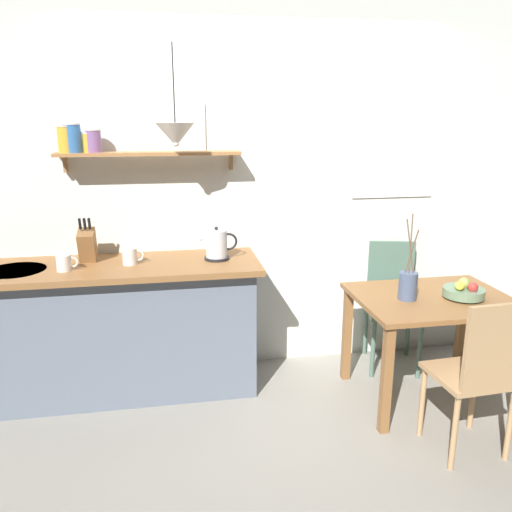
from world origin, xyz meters
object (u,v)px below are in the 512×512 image
(dining_table, at_px, (432,312))
(dining_chair_far, at_px, (392,298))
(coffee_mug_spare, at_px, (130,256))
(dining_chair_near, at_px, (479,370))
(coffee_mug_by_sink, at_px, (64,263))
(electric_kettle, at_px, (217,245))
(knife_block, at_px, (87,244))
(twig_vase, at_px, (408,285))
(fruit_bowl, at_px, (464,291))
(pendant_lamp, at_px, (175,135))

(dining_table, xyz_separation_m, dining_chair_far, (-0.02, 0.55, -0.10))
(dining_chair_far, bearing_deg, coffee_mug_spare, -175.96)
(dining_chair_near, distance_m, dining_chair_far, 1.19)
(dining_table, distance_m, coffee_mug_by_sink, 2.38)
(electric_kettle, bearing_deg, dining_chair_far, 4.85)
(dining_table, height_order, electric_kettle, electric_kettle)
(knife_block, relative_size, coffee_mug_by_sink, 2.27)
(dining_chair_near, relative_size, knife_block, 3.14)
(dining_table, height_order, twig_vase, twig_vase)
(dining_table, xyz_separation_m, coffee_mug_by_sink, (-2.33, 0.34, 0.36))
(dining_table, relative_size, knife_block, 3.32)
(fruit_bowl, distance_m, coffee_mug_by_sink, 2.54)
(dining_table, height_order, pendant_lamp, pendant_lamp)
(twig_vase, relative_size, knife_block, 1.84)
(dining_chair_far, height_order, twig_vase, twig_vase)
(coffee_mug_spare, distance_m, pendant_lamp, 0.84)
(coffee_mug_spare, bearing_deg, dining_chair_near, -29.29)
(electric_kettle, relative_size, coffee_mug_spare, 1.83)
(dining_table, distance_m, dining_chair_far, 0.56)
(dining_table, relative_size, fruit_bowl, 3.84)
(dining_chair_far, bearing_deg, fruit_bowl, -71.97)
(dining_chair_near, bearing_deg, coffee_mug_by_sink, 156.74)
(electric_kettle, height_order, coffee_mug_by_sink, electric_kettle)
(fruit_bowl, distance_m, knife_block, 2.47)
(coffee_mug_spare, height_order, pendant_lamp, pendant_lamp)
(twig_vase, height_order, pendant_lamp, pendant_lamp)
(coffee_mug_by_sink, relative_size, coffee_mug_spare, 0.96)
(dining_chair_far, xyz_separation_m, coffee_mug_spare, (-1.91, -0.13, 0.46))
(dining_chair_far, relative_size, coffee_mug_by_sink, 7.06)
(twig_vase, bearing_deg, dining_chair_near, -78.01)
(dining_chair_near, height_order, twig_vase, twig_vase)
(twig_vase, xyz_separation_m, coffee_mug_by_sink, (-2.14, 0.35, 0.16))
(coffee_mug_by_sink, bearing_deg, dining_chair_near, -23.26)
(fruit_bowl, distance_m, pendant_lamp, 2.08)
(pendant_lamp, bearing_deg, coffee_mug_spare, 174.78)
(dining_chair_near, bearing_deg, coffee_mug_spare, 150.71)
(dining_chair_far, height_order, electric_kettle, electric_kettle)
(dining_chair_far, height_order, knife_block, knife_block)
(fruit_bowl, distance_m, twig_vase, 0.37)
(dining_table, xyz_separation_m, knife_block, (-2.21, 0.53, 0.43))
(dining_chair_near, height_order, coffee_mug_by_sink, coffee_mug_by_sink)
(fruit_bowl, xyz_separation_m, twig_vase, (-0.37, 0.05, 0.05))
(knife_block, xyz_separation_m, pendant_lamp, (0.60, -0.15, 0.71))
(twig_vase, height_order, coffee_mug_spare, twig_vase)
(dining_chair_near, bearing_deg, pendant_lamp, 146.64)
(knife_block, relative_size, coffee_mug_spare, 2.19)
(knife_block, height_order, coffee_mug_by_sink, knife_block)
(fruit_bowl, bearing_deg, coffee_mug_by_sink, 170.99)
(knife_block, bearing_deg, pendant_lamp, -13.74)
(electric_kettle, xyz_separation_m, coffee_mug_by_sink, (-0.97, -0.10, -0.05))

